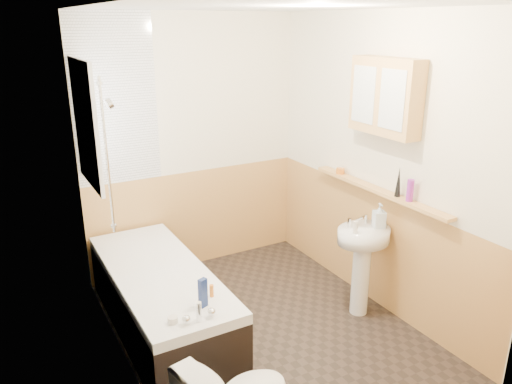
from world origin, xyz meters
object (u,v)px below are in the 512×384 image
at_px(bathtub, 161,298).
at_px(sink, 362,253).
at_px(pine_shelf, 377,190).
at_px(medicine_cabinet, 385,96).

xyz_separation_m(bathtub, sink, (1.57, -0.61, 0.29)).
bearing_deg(pine_shelf, bathtub, 163.85).
xyz_separation_m(sink, pine_shelf, (0.20, 0.09, 0.50)).
relative_size(bathtub, sink, 2.05).
bearing_deg(sink, pine_shelf, 31.74).
xyz_separation_m(bathtub, medicine_cabinet, (1.74, -0.54, 1.57)).
relative_size(bathtub, pine_shelf, 1.18).
xyz_separation_m(bathtub, pine_shelf, (1.77, -0.51, 0.78)).
distance_m(sink, pine_shelf, 0.55).
xyz_separation_m(pine_shelf, medicine_cabinet, (-0.03, -0.03, 0.79)).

